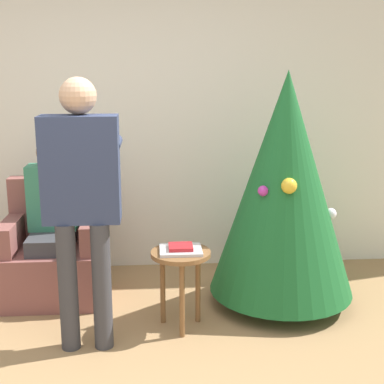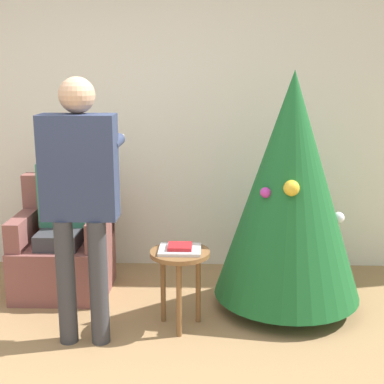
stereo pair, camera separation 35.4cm
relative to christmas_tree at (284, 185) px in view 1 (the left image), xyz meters
The scene contains 8 objects.
wall_back 1.56m from the christmas_tree, 143.88° to the left, with size 8.00×0.06×2.70m.
christmas_tree is the anchor object (origin of this frame).
armchair 1.84m from the christmas_tree, behind, with size 0.72×0.63×0.91m.
person_seated 1.76m from the christmas_tree, behind, with size 0.36×0.46×1.23m.
person_standing 1.48m from the christmas_tree, 159.61° to the right, with size 0.48×0.57×1.70m.
side_stool 0.96m from the christmas_tree, 156.28° to the right, with size 0.40×0.40×0.55m.
laptop 0.92m from the christmas_tree, 156.28° to the right, with size 0.28×0.24×0.02m.
book 0.91m from the christmas_tree, 156.28° to the right, with size 0.16×0.15×0.02m.
Camera 1 is at (0.27, -2.38, 1.76)m, focal length 50.00 mm.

